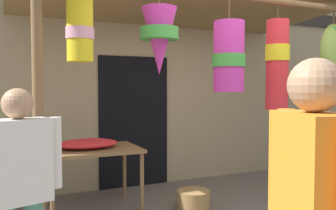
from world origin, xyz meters
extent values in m
cube|color=#9E8966|center=(0.00, 2.22, 2.27)|extent=(9.72, 0.25, 4.55)
cube|color=#2D2823|center=(0.00, 2.07, 2.82)|extent=(8.75, 0.04, 0.24)
cube|color=black|center=(-0.40, 2.08, 1.00)|extent=(1.10, 0.03, 2.00)
cylinder|color=brown|center=(-1.95, 0.02, 1.25)|extent=(0.09, 0.09, 2.49)
cylinder|color=brown|center=(-1.95, 2.21, 1.25)|extent=(0.09, 0.09, 2.49)
cylinder|color=brown|center=(1.81, 2.21, 1.25)|extent=(0.09, 0.09, 2.49)
cylinder|color=brown|center=(-0.07, 2.21, 2.64)|extent=(3.96, 0.10, 0.10)
cube|color=olive|center=(-0.07, 1.11, 2.61)|extent=(4.26, 2.69, 0.30)
cylinder|color=yellow|center=(-1.58, 0.09, 2.04)|extent=(0.23, 0.23, 0.57)
cylinder|color=pink|center=(-1.58, 0.09, 2.01)|extent=(0.25, 0.25, 0.10)
cone|color=#D13399|center=(-0.85, 0.02, 1.97)|extent=(0.34, 0.34, 0.64)
cylinder|color=green|center=(-0.85, 0.02, 2.04)|extent=(0.37, 0.37, 0.11)
cylinder|color=brown|center=(-0.08, 0.00, 2.33)|extent=(0.01, 0.01, 0.23)
cylinder|color=#D13399|center=(-0.08, 0.00, 1.85)|extent=(0.32, 0.32, 0.73)
cylinder|color=green|center=(-0.08, 0.00, 1.81)|extent=(0.34, 0.34, 0.13)
cylinder|color=brown|center=(0.59, 0.03, 2.36)|extent=(0.01, 0.01, 0.16)
cylinder|color=red|center=(0.59, 0.03, 1.78)|extent=(0.25, 0.25, 1.00)
cylinder|color=yellow|center=(0.59, 0.03, 1.91)|extent=(0.27, 0.27, 0.18)
cylinder|color=#4C3D23|center=(1.46, 0.03, 2.37)|extent=(0.02, 0.02, 0.14)
ellipsoid|color=#89A842|center=(1.46, 0.03, 1.98)|extent=(0.33, 0.28, 0.65)
cube|color=brown|center=(-1.22, 1.31, 0.74)|extent=(1.16, 0.81, 0.04)
cylinder|color=brown|center=(-1.75, 0.96, 0.36)|extent=(0.05, 0.05, 0.72)
cylinder|color=brown|center=(-0.69, 0.96, 0.36)|extent=(0.05, 0.05, 0.72)
cylinder|color=brown|center=(-1.75, 1.67, 0.36)|extent=(0.05, 0.05, 0.72)
cylinder|color=brown|center=(-0.69, 1.67, 0.36)|extent=(0.05, 0.05, 0.72)
ellipsoid|color=red|center=(-1.27, 1.35, 0.82)|extent=(0.77, 0.54, 0.11)
ellipsoid|color=yellow|center=(-1.16, 1.29, 0.83)|extent=(0.34, 0.27, 0.08)
cube|color=#AD1E1E|center=(1.52, 0.46, 0.44)|extent=(0.52, 0.52, 0.04)
cube|color=#AD1E1E|center=(1.69, 0.52, 0.64)|extent=(0.18, 0.39, 0.40)
cylinder|color=#333338|center=(1.29, 0.56, 0.22)|extent=(0.03, 0.03, 0.44)
cylinder|color=#333338|center=(1.41, 0.23, 0.22)|extent=(0.03, 0.03, 0.44)
cylinder|color=#333338|center=(1.62, 0.69, 0.22)|extent=(0.03, 0.03, 0.44)
cylinder|color=#333338|center=(1.75, 0.35, 0.22)|extent=(0.03, 0.03, 0.44)
cylinder|color=olive|center=(-0.07, 0.77, 0.12)|extent=(0.42, 0.42, 0.23)
cube|color=silver|center=(-2.12, -0.57, 1.03)|extent=(0.44, 0.31, 0.56)
cylinder|color=silver|center=(-1.88, -0.50, 1.06)|extent=(0.08, 0.08, 0.51)
sphere|color=tan|center=(-2.12, -0.57, 1.42)|extent=(0.21, 0.21, 0.21)
cube|color=orange|center=(-1.04, -2.07, 1.12)|extent=(0.33, 0.45, 0.61)
cylinder|color=orange|center=(-0.97, -1.83, 1.15)|extent=(0.08, 0.08, 0.55)
sphere|color=tan|center=(-1.04, -2.07, 1.54)|extent=(0.22, 0.22, 0.22)
camera|label=1|loc=(-2.19, -3.16, 1.53)|focal=38.51mm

